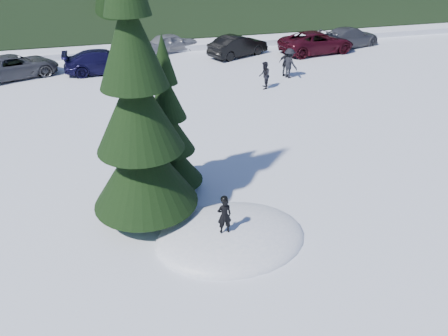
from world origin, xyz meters
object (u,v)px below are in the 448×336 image
object	(u,v)px
spruce_tall	(139,120)
car_2	(15,66)
spruce_short	(168,135)
car_7	(350,37)
car_3	(104,61)
car_6	(317,42)
car_5	(238,46)
adult_0	(264,75)
car_4	(172,42)
adult_1	(286,63)
child_skier	(224,215)
adult_2	(289,63)

from	to	relation	value
spruce_tall	car_2	xyz separation A→B (m)	(-5.78, 16.88, -2.63)
spruce_short	car_7	size ratio (longest dim) A/B	1.07
spruce_tall	car_3	world-z (taller)	spruce_tall
car_6	car_7	size ratio (longest dim) A/B	1.10
spruce_short	car_3	bearing A→B (deg)	95.93
car_3	car_5	world-z (taller)	car_5
car_7	car_5	bearing A→B (deg)	75.05
adult_0	car_2	size ratio (longest dim) A/B	0.31
car_3	car_4	bearing A→B (deg)	-51.34
car_2	car_6	distance (m)	20.24
adult_1	car_5	size ratio (longest dim) A/B	0.36
child_skier	car_4	bearing A→B (deg)	-96.22
car_6	car_7	world-z (taller)	car_6
adult_0	spruce_short	bearing A→B (deg)	-16.68
spruce_tall	car_4	bearing A→B (deg)	77.84
adult_2	car_4	size ratio (longest dim) A/B	0.45
child_skier	car_3	distance (m)	18.69
spruce_tall	adult_1	xyz separation A→B (m)	(10.06, 12.56, -2.51)
adult_2	car_4	world-z (taller)	adult_2
car_2	car_5	distance (m)	14.51
spruce_short	car_4	distance (m)	19.49
spruce_tall	car_4	size ratio (longest dim) A/B	2.20
car_6	spruce_tall	bearing A→B (deg)	133.14
car_2	car_3	world-z (taller)	car_3
car_5	car_7	distance (m)	9.09
child_skier	car_4	world-z (taller)	child_skier
spruce_tall	car_7	bearing A→B (deg)	45.82
adult_2	car_5	world-z (taller)	adult_2
car_7	car_6	bearing A→B (deg)	90.14
adult_2	spruce_short	bearing A→B (deg)	114.72
car_2	car_7	xyz separation A→B (m)	(23.55, 1.40, 0.04)
adult_0	car_4	world-z (taller)	adult_0
car_3	adult_0	bearing A→B (deg)	-124.37
adult_1	spruce_tall	bearing A→B (deg)	99.57
car_7	adult_0	bearing A→B (deg)	110.33
spruce_short	adult_1	bearing A→B (deg)	50.92
child_skier	car_3	size ratio (longest dim) A/B	0.23
spruce_short	adult_0	bearing A→B (deg)	53.31
child_skier	car_6	world-z (taller)	child_skier
car_3	car_5	distance (m)	9.37
spruce_short	car_3	world-z (taller)	spruce_short
car_3	car_2	bearing A→B (deg)	84.86
child_skier	car_7	world-z (taller)	child_skier
child_skier	adult_2	size ratio (longest dim) A/B	0.64
car_2	car_4	xyz separation A→B (m)	(10.20, 3.65, -0.03)
car_6	adult_2	bearing A→B (deg)	132.13
car_3	adult_1	bearing A→B (deg)	-110.71
car_3	adult_2	bearing A→B (deg)	-111.92
car_5	car_7	xyz separation A→B (m)	(9.08, 0.36, -0.01)
child_skier	spruce_tall	bearing A→B (deg)	-46.76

